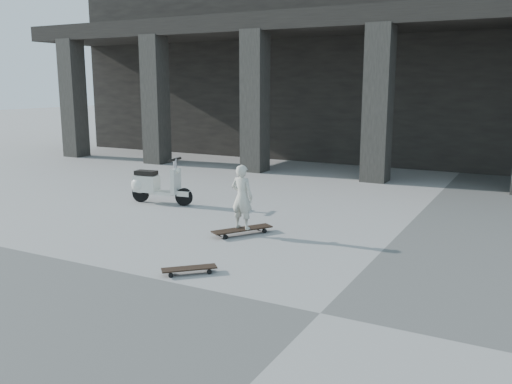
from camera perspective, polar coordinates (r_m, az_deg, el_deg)
The scene contains 6 objects.
ground at distance 6.24m, azimuth 6.77°, elevation -12.55°, with size 90.00×90.00×0.00m, color #51514E.
colonnade at distance 19.22m, azimuth 22.43°, elevation 12.04°, with size 28.00×8.82×6.00m.
longboard at distance 9.21m, azimuth -1.46°, elevation -3.99°, with size 0.79×1.03×0.11m.
skateboard_spare at distance 7.42m, azimuth -7.04°, elevation -8.05°, with size 0.66×0.64×0.09m.
child at distance 9.08m, azimuth -1.48°, elevation -0.53°, with size 0.40×0.26×1.09m, color beige.
scooter at distance 11.79m, azimuth -10.95°, elevation 0.76°, with size 1.43×0.54×1.00m.
Camera 1 is at (2.02, -5.34, 2.52)m, focal length 38.00 mm.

